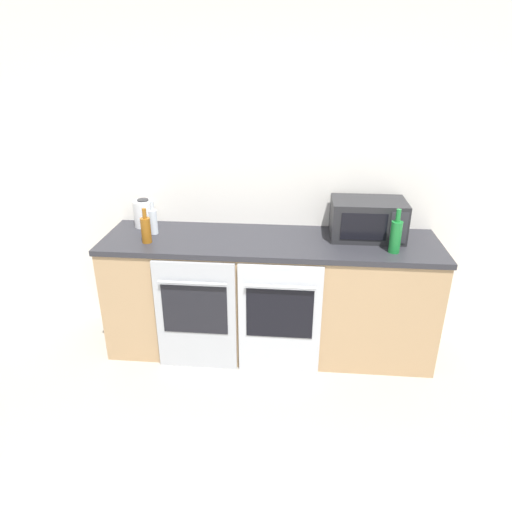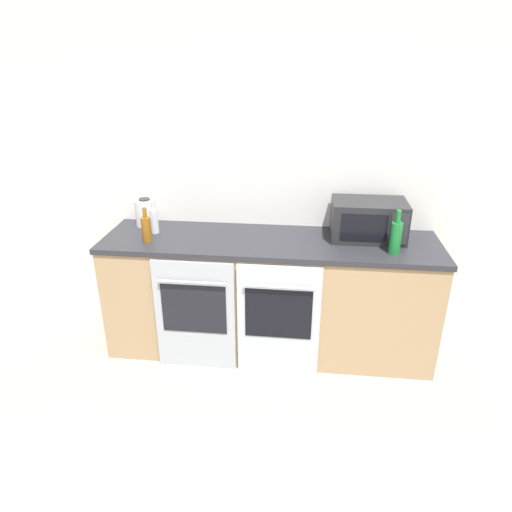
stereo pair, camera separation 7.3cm
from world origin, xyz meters
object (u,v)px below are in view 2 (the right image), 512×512
at_px(microwave, 368,220).
at_px(bottle_green, 396,237).
at_px(kettle, 146,213).
at_px(oven_right, 278,320).
at_px(oven_left, 195,315).
at_px(bottle_amber, 146,228).
at_px(bottle_clear, 154,220).

bearing_deg(microwave, bottle_green, -60.38).
xyz_separation_m(microwave, kettle, (-1.73, 0.08, -0.04)).
bearing_deg(oven_right, oven_left, 180.00).
xyz_separation_m(bottle_amber, bottle_clear, (0.00, 0.18, -0.00)).
bearing_deg(bottle_clear, bottle_green, -6.54).
relative_size(oven_right, bottle_green, 2.81).
bearing_deg(bottle_clear, oven_right, -21.23).
xyz_separation_m(oven_right, bottle_green, (0.78, 0.18, 0.61)).
xyz_separation_m(bottle_clear, kettle, (-0.12, 0.16, 0.01)).
height_order(microwave, bottle_clear, microwave).
distance_m(bottle_amber, bottle_green, 1.77).
distance_m(oven_right, bottle_amber, 1.17).
bearing_deg(bottle_amber, kettle, 109.71).
xyz_separation_m(microwave, bottle_green, (0.16, -0.27, -0.02)).
bearing_deg(bottle_green, microwave, 119.62).
bearing_deg(oven_left, bottle_green, 7.46).
distance_m(microwave, bottle_green, 0.32).
distance_m(microwave, kettle, 1.74).
relative_size(oven_left, oven_right, 1.00).
distance_m(oven_right, bottle_green, 1.00).
relative_size(microwave, bottle_amber, 2.07).
distance_m(bottle_clear, bottle_green, 1.78).
bearing_deg(bottle_amber, bottle_green, -0.73).
bearing_deg(oven_right, bottle_amber, 168.33).
bearing_deg(oven_left, bottle_amber, 151.61).
distance_m(bottle_amber, kettle, 0.36).
xyz_separation_m(oven_left, oven_right, (0.61, 0.00, 0.00)).
height_order(bottle_clear, kettle, bottle_clear).
height_order(oven_left, oven_right, same).
height_order(oven_right, kettle, kettle).
bearing_deg(kettle, microwave, -2.77).
distance_m(oven_left, kettle, 0.94).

